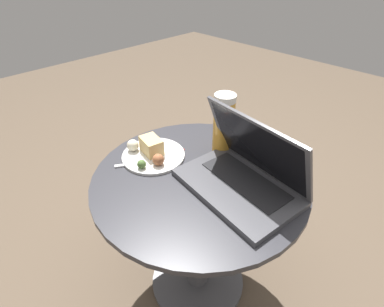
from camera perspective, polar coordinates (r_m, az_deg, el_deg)
name	(u,v)px	position (r m, az deg, el deg)	size (l,w,h in m)	color
ground_plane	(198,280)	(1.34, 1.08, -22.96)	(6.00, 6.00, 0.00)	brown
table	(199,213)	(1.03, 1.32, -11.34)	(0.66, 0.66, 0.55)	#515156
napkin	(156,155)	(1.01, -6.86, -0.25)	(0.20, 0.18, 0.00)	#B7332D
laptop	(244,174)	(0.86, 9.85, -3.85)	(0.37, 0.27, 0.22)	#47474C
beer_glass	(224,124)	(0.98, 6.03, 5.67)	(0.07, 0.07, 0.20)	gold
snack_plate	(151,152)	(1.00, -7.79, 0.25)	(0.21, 0.21, 0.06)	silver
fork	(146,162)	(0.98, -8.75, -1.65)	(0.11, 0.16, 0.00)	silver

